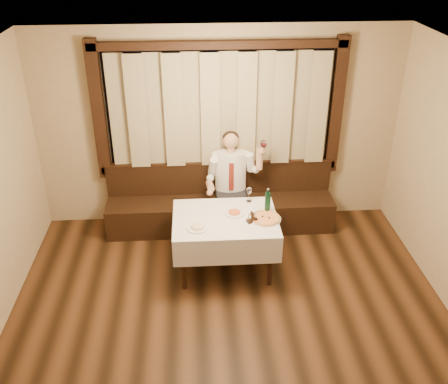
{
  "coord_description": "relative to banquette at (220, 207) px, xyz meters",
  "views": [
    {
      "loc": [
        -0.35,
        -3.45,
        3.94
      ],
      "look_at": [
        0.0,
        1.9,
        1.0
      ],
      "focal_mm": 40.0,
      "sensor_mm": 36.0,
      "label": 1
    }
  ],
  "objects": [
    {
      "name": "green_bottle",
      "position": [
        0.53,
        -0.92,
        0.58
      ],
      "size": [
        0.07,
        0.07,
        0.32
      ],
      "rotation": [
        0.0,
        0.0,
        0.17
      ],
      "color": "#0D3E22",
      "rests_on": "dining_table"
    },
    {
      "name": "seated_man",
      "position": [
        0.15,
        -0.09,
        0.53
      ],
      "size": [
        0.81,
        0.6,
        1.45
      ],
      "color": "black",
      "rests_on": "ground"
    },
    {
      "name": "table_wine_glass",
      "position": [
        0.33,
        -0.65,
        0.59
      ],
      "size": [
        0.08,
        0.08,
        0.2
      ],
      "rotation": [
        0.0,
        0.0,
        0.01
      ],
      "color": "white",
      "rests_on": "dining_table"
    },
    {
      "name": "pasta_cream",
      "position": [
        -0.34,
        -1.24,
        0.48
      ],
      "size": [
        0.26,
        0.26,
        0.09
      ],
      "rotation": [
        0.0,
        0.0,
        0.34
      ],
      "color": "white",
      "rests_on": "dining_table"
    },
    {
      "name": "room",
      "position": [
        -0.0,
        -1.75,
        1.19
      ],
      "size": [
        5.01,
        6.01,
        2.81
      ],
      "color": "black",
      "rests_on": "ground"
    },
    {
      "name": "pizza",
      "position": [
        0.48,
        -1.1,
        0.46
      ],
      "size": [
        0.38,
        0.38,
        0.04
      ],
      "rotation": [
        0.0,
        0.0,
        -0.12
      ],
      "color": "white",
      "rests_on": "dining_table"
    },
    {
      "name": "pasta_red",
      "position": [
        0.12,
        -0.94,
        0.48
      ],
      "size": [
        0.24,
        0.24,
        0.08
      ],
      "rotation": [
        0.0,
        0.0,
        0.09
      ],
      "color": "white",
      "rests_on": "dining_table"
    },
    {
      "name": "banquette",
      "position": [
        0.0,
        0.0,
        0.0
      ],
      "size": [
        3.2,
        0.61,
        0.94
      ],
      "color": "black",
      "rests_on": "ground"
    },
    {
      "name": "dining_table",
      "position": [
        0.0,
        -1.02,
        0.34
      ],
      "size": [
        1.27,
        0.97,
        0.76
      ],
      "color": "black",
      "rests_on": "ground"
    },
    {
      "name": "cruet_caddy",
      "position": [
        0.32,
        -1.14,
        0.49
      ],
      "size": [
        0.14,
        0.11,
        0.14
      ],
      "rotation": [
        0.0,
        0.0,
        0.4
      ],
      "color": "black",
      "rests_on": "dining_table"
    }
  ]
}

